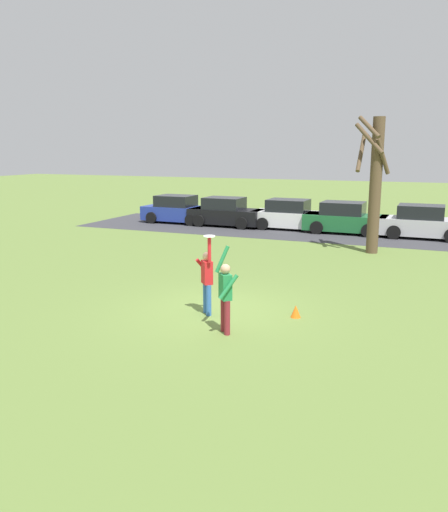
% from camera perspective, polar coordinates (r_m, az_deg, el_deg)
% --- Properties ---
extents(ground_plane, '(120.00, 120.00, 0.00)m').
position_cam_1_polar(ground_plane, '(13.71, -0.87, -6.14)').
color(ground_plane, olive).
extents(person_catcher, '(0.55, 0.57, 2.08)m').
position_cam_1_polar(person_catcher, '(13.22, -1.90, -2.39)').
color(person_catcher, '#3366B7').
rests_on(person_catcher, ground_plane).
extents(person_defender, '(0.64, 0.66, 2.05)m').
position_cam_1_polar(person_defender, '(11.85, 0.15, -4.06)').
color(person_defender, maroon).
rests_on(person_defender, ground_plane).
extents(frisbee_disc, '(0.29, 0.29, 0.02)m').
position_cam_1_polar(frisbee_disc, '(12.78, -1.64, 2.21)').
color(frisbee_disc, white).
rests_on(frisbee_disc, person_catcher).
extents(parked_car_blue, '(4.13, 2.10, 1.59)m').
position_cam_1_polar(parked_car_blue, '(30.22, -5.16, 5.08)').
color(parked_car_blue, '#233893').
rests_on(parked_car_blue, ground_plane).
extents(parked_car_black, '(4.13, 2.10, 1.59)m').
position_cam_1_polar(parked_car_black, '(28.81, 0.21, 4.80)').
color(parked_car_black, black).
rests_on(parked_car_black, ground_plane).
extents(parked_car_white, '(4.13, 2.10, 1.59)m').
position_cam_1_polar(parked_car_white, '(27.87, 7.32, 4.47)').
color(parked_car_white, white).
rests_on(parked_car_white, ground_plane).
extents(parked_car_green, '(4.13, 2.10, 1.59)m').
position_cam_1_polar(parked_car_green, '(27.03, 13.25, 4.03)').
color(parked_car_green, '#1E6633').
rests_on(parked_car_green, ground_plane).
extents(parked_car_silver, '(4.13, 2.10, 1.59)m').
position_cam_1_polar(parked_car_silver, '(26.60, 21.18, 3.43)').
color(parked_car_silver, '#BCBCC1').
rests_on(parked_car_silver, ground_plane).
extents(parking_strip, '(25.89, 6.40, 0.01)m').
position_cam_1_polar(parking_strip, '(27.25, 10.28, 2.68)').
color(parking_strip, '#38383D').
rests_on(parking_strip, ground_plane).
extents(bare_tree_tall, '(1.48, 1.64, 5.53)m').
position_cam_1_polar(bare_tree_tall, '(21.81, 16.38, 7.96)').
color(bare_tree_tall, brown).
rests_on(bare_tree_tall, ground_plane).
extents(field_cone_orange, '(0.26, 0.26, 0.32)m').
position_cam_1_polar(field_cone_orange, '(13.30, 7.96, -6.09)').
color(field_cone_orange, orange).
rests_on(field_cone_orange, ground_plane).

